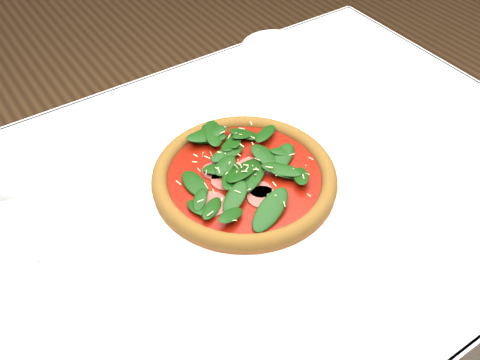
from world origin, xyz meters
TOP-DOWN VIEW (x-y plane):
  - dining_table at (0.00, 0.00)m, footprint 1.21×0.81m
  - plate at (0.01, 0.01)m, footprint 0.36×0.36m
  - pizza at (0.01, 0.01)m, footprint 0.33×0.33m
  - wine_glass at (-0.33, 0.05)m, footprint 0.09×0.09m
  - saucer_far at (0.31, 0.33)m, footprint 0.15×0.15m

SIDE VIEW (x-z plane):
  - dining_table at x=0.00m, z-range 0.27..1.02m
  - saucer_far at x=0.31m, z-range 0.75..0.76m
  - plate at x=0.01m, z-range 0.75..0.77m
  - pizza at x=0.01m, z-range 0.76..0.80m
  - wine_glass at x=-0.33m, z-range 0.80..1.02m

